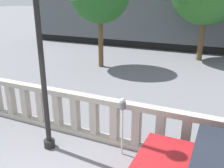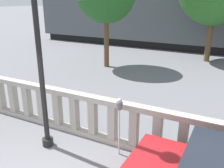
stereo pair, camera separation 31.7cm
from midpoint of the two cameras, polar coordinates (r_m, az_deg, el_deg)
The scene contains 4 objects.
balustrade at distance 6.69m, azimuth -5.43°, elevation -7.69°, with size 14.19×0.24×1.22m.
parking_meter at distance 5.76m, azimuth 0.83°, elevation -6.08°, with size 0.16×0.16×1.48m.
train_near at distance 19.00m, azimuth 19.78°, elevation 13.19°, with size 27.09×3.06×4.36m.
train_far at distance 32.37m, azimuth 16.85°, elevation 15.23°, with size 19.38×2.72×3.92m.
Camera 1 is at (2.92, -2.71, 3.64)m, focal length 40.00 mm.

